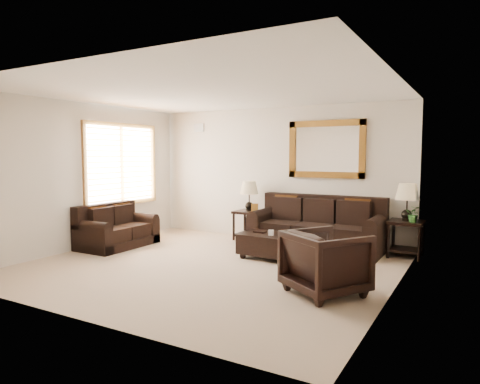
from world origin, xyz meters
The scene contains 11 objects.
room centered at (0.00, 0.00, 1.35)m, with size 5.51×5.01×2.71m.
window centered at (-2.70, 0.90, 1.55)m, with size 0.07×1.96×1.66m.
mirror centered at (1.06, 2.47, 1.85)m, with size 1.50×0.06×1.10m.
air_vent centered at (-1.90, 2.48, 2.35)m, with size 0.25×0.02×0.18m, color #999999.
sofa centered at (1.06, 2.03, 0.35)m, with size 2.39×1.03×0.98m.
loveseat centered at (-2.36, 0.35, 0.30)m, with size 0.86×1.44×0.81m.
end_table_left centered at (-0.45, 2.19, 0.79)m, with size 0.55×0.55×1.20m.
end_table_right centered at (2.59, 2.17, 0.82)m, with size 0.57×0.57×1.26m.
coffee_table centered at (0.73, 0.93, 0.26)m, with size 1.26×0.73×0.52m.
armchair centered at (2.02, -0.40, 0.44)m, with size 0.86×0.80×0.88m, color black.
potted_plant centered at (2.72, 2.07, 0.73)m, with size 0.24×0.27×0.21m, color #275A1F.
Camera 1 is at (3.66, -5.49, 1.75)m, focal length 32.00 mm.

